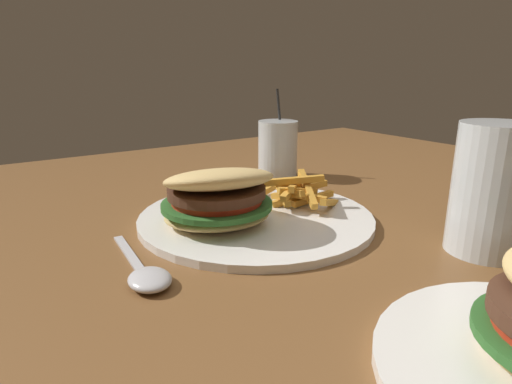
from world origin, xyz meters
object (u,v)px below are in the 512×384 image
at_px(spoon, 148,277).
at_px(beer_glass, 492,193).
at_px(meal_plate_near, 239,206).
at_px(juice_glass, 278,151).

bearing_deg(spoon, beer_glass, 71.73).
bearing_deg(beer_glass, meal_plate_near, -50.35).
relative_size(meal_plate_near, spoon, 1.93).
distance_m(meal_plate_near, spoon, 0.18).
height_order(meal_plate_near, beer_glass, beer_glass).
bearing_deg(juice_glass, beer_glass, 87.93).
height_order(meal_plate_near, spoon, meal_plate_near).
distance_m(beer_glass, spoon, 0.38).
distance_m(juice_glass, spoon, 0.45).
height_order(beer_glass, juice_glass, juice_glass).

